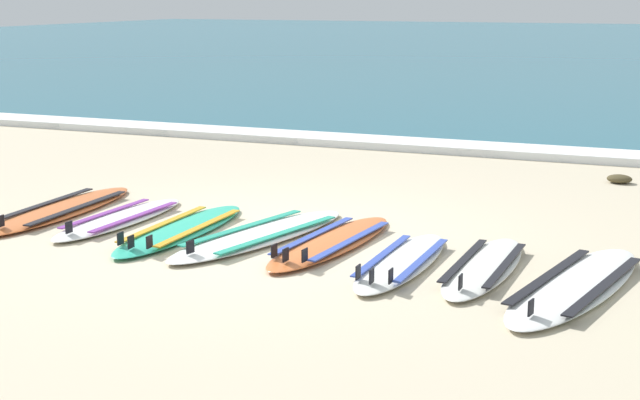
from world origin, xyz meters
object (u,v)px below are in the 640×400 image
(surfboard_4, at_px, (332,242))
(surfboard_5, at_px, (402,262))
(surfboard_1, at_px, (120,219))
(surfboard_7, at_px, (576,285))
(surfboard_6, at_px, (484,267))
(surfboard_0, at_px, (61,209))
(surfboard_3, at_px, (261,235))
(surfboard_2, at_px, (181,229))

(surfboard_4, bearing_deg, surfboard_5, -25.23)
(surfboard_1, distance_m, surfboard_7, 4.47)
(surfboard_6, height_order, surfboard_7, same)
(surfboard_0, distance_m, surfboard_4, 3.06)
(surfboard_3, relative_size, surfboard_6, 1.27)
(surfboard_3, bearing_deg, surfboard_4, 0.65)
(surfboard_6, bearing_deg, surfboard_1, 175.59)
(surfboard_3, relative_size, surfboard_7, 0.98)
(surfboard_0, bearing_deg, surfboard_7, -6.54)
(surfboard_1, relative_size, surfboard_6, 1.03)
(surfboard_4, bearing_deg, surfboard_7, -11.85)
(surfboard_0, bearing_deg, surfboard_5, -7.51)
(surfboard_3, height_order, surfboard_6, same)
(surfboard_6, relative_size, surfboard_7, 0.78)
(surfboard_1, xyz_separation_m, surfboard_7, (4.44, -0.49, -0.00))
(surfboard_0, bearing_deg, surfboard_2, -9.17)
(surfboard_4, xyz_separation_m, surfboard_6, (1.43, -0.25, -0.00))
(surfboard_4, relative_size, surfboard_5, 1.12)
(surfboard_2, bearing_deg, surfboard_3, 7.57)
(surfboard_1, height_order, surfboard_5, same)
(surfboard_0, relative_size, surfboard_7, 0.96)
(surfboard_4, distance_m, surfboard_6, 1.45)
(surfboard_1, relative_size, surfboard_5, 1.03)
(surfboard_0, distance_m, surfboard_5, 3.86)
(surfboard_3, xyz_separation_m, surfboard_5, (1.47, -0.35, 0.00))
(surfboard_2, xyz_separation_m, surfboard_3, (0.78, 0.10, -0.00))
(surfboard_0, xyz_separation_m, surfboard_3, (2.36, -0.15, -0.00))
(surfboard_1, bearing_deg, surfboard_5, -7.48)
(surfboard_2, height_order, surfboard_4, same)
(surfboard_4, height_order, surfboard_7, same)
(surfboard_2, xyz_separation_m, surfboard_7, (3.67, -0.35, -0.00))
(surfboard_5, bearing_deg, surfboard_3, 166.45)
(surfboard_1, distance_m, surfboard_6, 3.70)
(surfboard_2, relative_size, surfboard_6, 1.12)
(surfboard_3, bearing_deg, surfboard_7, -8.87)
(surfboard_1, distance_m, surfboard_4, 2.26)
(surfboard_1, distance_m, surfboard_3, 1.56)
(surfboard_3, height_order, surfboard_7, same)
(surfboard_6, bearing_deg, surfboard_0, 175.01)
(surfboard_1, xyz_separation_m, surfboard_5, (3.03, -0.40, 0.00))
(surfboard_1, relative_size, surfboard_3, 0.81)
(surfboard_6, xyz_separation_m, surfboard_7, (0.75, -0.21, -0.00))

